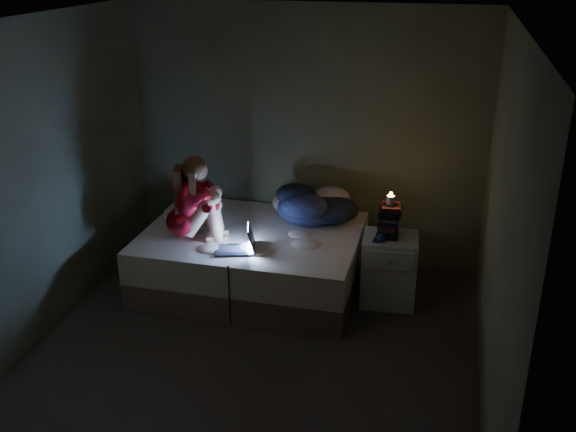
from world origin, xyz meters
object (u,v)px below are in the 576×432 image
(woman, at_px, (182,198))
(candle, at_px, (391,197))
(bed, at_px, (253,258))
(nightstand, at_px, (389,269))
(laptop, at_px, (234,238))
(phone, at_px, (377,239))

(woman, xyz_separation_m, candle, (1.85, 0.31, 0.07))
(bed, xyz_separation_m, candle, (1.29, 0.01, 0.75))
(nightstand, bearing_deg, bed, 175.03)
(woman, distance_m, candle, 1.87)
(nightstand, bearing_deg, candle, 133.87)
(laptop, distance_m, nightstand, 1.45)
(bed, bearing_deg, candle, 0.41)
(candle, bearing_deg, woman, -170.55)
(woman, height_order, laptop, woman)
(woman, bearing_deg, phone, -8.88)
(laptop, height_order, candle, candle)
(laptop, xyz_separation_m, nightstand, (1.34, 0.43, -0.36))
(phone, bearing_deg, candle, 61.19)
(candle, bearing_deg, bed, -179.59)
(laptop, xyz_separation_m, candle, (1.31, 0.46, 0.34))
(woman, bearing_deg, nightstand, -6.80)
(nightstand, bearing_deg, laptop, -166.44)
(laptop, distance_m, candle, 1.43)
(nightstand, relative_size, phone, 4.67)
(nightstand, bearing_deg, phone, -148.37)
(nightstand, height_order, candle, candle)
(woman, xyz_separation_m, laptop, (0.54, -0.15, -0.28))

